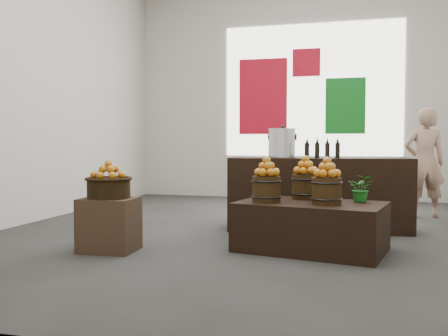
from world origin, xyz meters
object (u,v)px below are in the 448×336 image
(display_table, at_px, (311,227))
(wicker_basket, at_px, (109,188))
(crate, at_px, (109,225))
(shopper, at_px, (424,163))
(counter, at_px, (318,194))
(stock_pot_left, at_px, (282,144))

(display_table, bearing_deg, wicker_basket, -153.18)
(crate, xyz_separation_m, shopper, (3.22, 3.09, 0.51))
(crate, height_order, wicker_basket, wicker_basket)
(crate, bearing_deg, display_table, 15.21)
(display_table, distance_m, counter, 1.22)
(wicker_basket, height_order, counter, counter)
(counter, relative_size, shopper, 1.38)
(wicker_basket, xyz_separation_m, stock_pot_left, (1.43, 1.67, 0.42))
(stock_pot_left, bearing_deg, shopper, 38.51)
(wicker_basket, bearing_deg, display_table, 15.21)
(display_table, relative_size, counter, 0.64)
(display_table, xyz_separation_m, shopper, (1.34, 2.58, 0.53))
(crate, distance_m, display_table, 1.95)
(counter, height_order, stock_pot_left, stock_pot_left)
(crate, distance_m, stock_pot_left, 2.33)
(wicker_basket, distance_m, stock_pot_left, 2.24)
(wicker_basket, relative_size, counter, 0.19)
(stock_pot_left, bearing_deg, display_table, -68.78)
(counter, xyz_separation_m, shopper, (1.36, 1.37, 0.33))
(counter, bearing_deg, shopper, 38.15)
(crate, relative_size, shopper, 0.34)
(wicker_basket, xyz_separation_m, shopper, (3.22, 3.09, 0.16))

